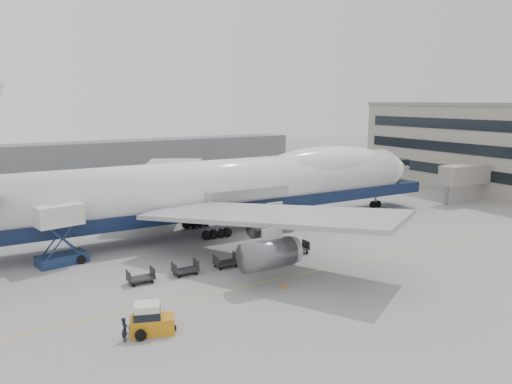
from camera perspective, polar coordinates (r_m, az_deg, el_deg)
ground at (r=53.00m, az=2.80°, el=-7.16°), size 260.00×260.00×0.00m
apron_line at (r=48.36m, az=6.75°, el=-8.97°), size 60.00×0.15×0.01m
hangar at (r=114.23m, az=-21.41°, el=3.46°), size 110.00×8.00×7.00m
airliner at (r=62.06m, az=-2.75°, el=0.80°), size 67.00×55.30×19.98m
catering_truck at (r=52.73m, az=-21.52°, el=-4.11°), size 5.00×3.85×6.03m
baggage_tug at (r=36.58m, az=-11.98°, el=-14.11°), size 3.37×2.51×2.20m
ground_worker at (r=35.95m, az=-14.78°, el=-14.93°), size 0.65×0.73×1.68m
traffic_cone at (r=44.00m, az=3.27°, el=-10.59°), size 0.36×0.36×0.52m
dolly_0 at (r=46.05m, az=-13.03°, el=-9.50°), size 2.30×1.35×1.30m
dolly_1 at (r=47.39m, az=-8.08°, el=-8.75°), size 2.30×1.35×1.30m
dolly_2 at (r=49.06m, az=-3.45°, el=-7.98°), size 2.30×1.35×1.30m
dolly_3 at (r=51.03m, az=0.83°, el=-7.22°), size 2.30×1.35×1.30m
dolly_4 at (r=53.27m, az=4.76°, el=-6.49°), size 2.30×1.35×1.30m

